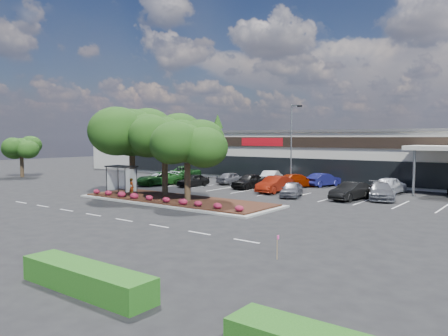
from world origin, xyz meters
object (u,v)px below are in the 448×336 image
Objects in this scene: light_pole at (292,151)px; car_0 at (160,178)px; survey_stake at (277,244)px; car_1 at (158,179)px.

car_0 is at bearing -158.46° from light_pole.
light_pole reaches higher than survey_stake.
survey_stake is 31.35m from car_1.
survey_stake is 33.11m from car_0.
light_pole is at bearing 30.01° from car_0.
light_pole is at bearing 116.66° from survey_stake.
survey_stake is 0.23× the size of car_0.
light_pole is 1.90× the size of car_0.
light_pole reaches higher than car_1.
car_0 is (-14.18, -5.59, -3.22)m from light_pole.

